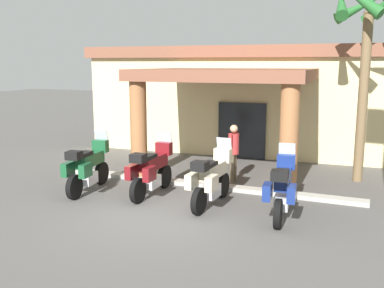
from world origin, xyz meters
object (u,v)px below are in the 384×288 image
at_px(motorcycle_maroon, 151,170).
at_px(pedestrian, 234,149).
at_px(motorcycle_blue, 282,188).
at_px(palm_tree_near_portico, 369,28).
at_px(motorcycle_green, 88,167).
at_px(motorcycle_cream, 211,179).
at_px(motel_building, 257,97).

xyz_separation_m(motorcycle_maroon, pedestrian, (1.64, 2.16, 0.31)).
bearing_deg(motorcycle_blue, palm_tree_near_portico, -26.02).
xyz_separation_m(motorcycle_green, motorcycle_maroon, (1.80, 0.36, 0.00)).
distance_m(motorcycle_green, motorcycle_cream, 3.60).
height_order(motorcycle_green, pedestrian, pedestrian).
bearing_deg(motorcycle_green, motel_building, -24.39).
distance_m(motel_building, motorcycle_maroon, 8.20).
xyz_separation_m(motorcycle_blue, pedestrian, (-1.96, 2.52, 0.31)).
height_order(motorcycle_maroon, palm_tree_near_portico, palm_tree_near_portico).
xyz_separation_m(motel_building, motorcycle_green, (-2.61, -8.39, -1.44)).
distance_m(motel_building, motorcycle_cream, 8.43).
xyz_separation_m(motel_building, motorcycle_blue, (2.79, -8.40, -1.44)).
relative_size(pedestrian, palm_tree_near_portico, 0.30).
xyz_separation_m(motorcycle_blue, palm_tree_near_portico, (1.55, 4.08, 3.82)).
height_order(motel_building, motorcycle_green, motel_building).
xyz_separation_m(motorcycle_cream, palm_tree_near_portico, (3.35, 3.93, 3.82)).
relative_size(motorcycle_cream, palm_tree_near_portico, 0.38).
height_order(motorcycle_cream, motorcycle_blue, same).
xyz_separation_m(motorcycle_maroon, motorcycle_cream, (1.80, -0.21, 0.00)).
bearing_deg(palm_tree_near_portico, motorcycle_cream, -130.45).
distance_m(motorcycle_blue, palm_tree_near_portico, 5.80).
bearing_deg(pedestrian, motorcycle_blue, 134.38).
height_order(motel_building, motorcycle_blue, motel_building).
xyz_separation_m(motorcycle_green, pedestrian, (3.43, 2.52, 0.31)).
height_order(pedestrian, palm_tree_near_portico, palm_tree_near_portico).
height_order(motorcycle_blue, palm_tree_near_portico, palm_tree_near_portico).
bearing_deg(motorcycle_cream, palm_tree_near_portico, -37.80).
height_order(motorcycle_green, motorcycle_blue, same).
height_order(motorcycle_cream, palm_tree_near_portico, palm_tree_near_portico).
distance_m(motorcycle_maroon, palm_tree_near_portico, 7.41).
bearing_deg(motel_building, motorcycle_blue, -74.17).
bearing_deg(palm_tree_near_portico, pedestrian, -156.09).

